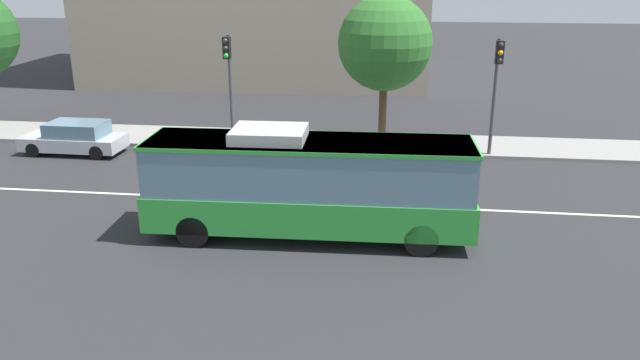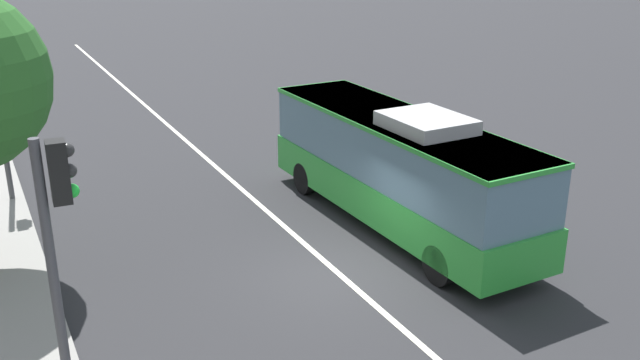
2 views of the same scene
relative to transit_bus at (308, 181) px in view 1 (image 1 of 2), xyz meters
name	(u,v)px [view 1 (image 1 of 2)]	position (x,y,z in m)	size (l,w,h in m)	color
ground_plane	(268,201)	(-1.90, 2.87, -1.81)	(160.00, 160.00, 0.00)	#28282B
sidewalk_kerb	(301,140)	(-1.90, 10.91, -1.74)	(80.00, 3.51, 0.14)	gray
lane_centre_line	(268,201)	(-1.90, 2.87, -1.80)	(76.00, 0.16, 0.01)	silver
transit_bus	(308,181)	(0.00, 0.00, 0.00)	(10.07, 2.81, 3.46)	green
sedan_silver	(75,138)	(-11.77, 7.74, -1.09)	(4.53, 1.88, 1.46)	#B7BABF
traffic_light_near_corner	(229,72)	(-4.93, 9.40, 1.75)	(0.34, 0.62, 5.20)	#47474C
traffic_light_mid_block	(497,78)	(6.81, 9.35, 1.75)	(0.33, 0.62, 5.20)	#47474C
street_tree_kerbside_centre	(385,44)	(1.99, 10.50, 2.98)	(4.24, 4.24, 6.92)	#4C3823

